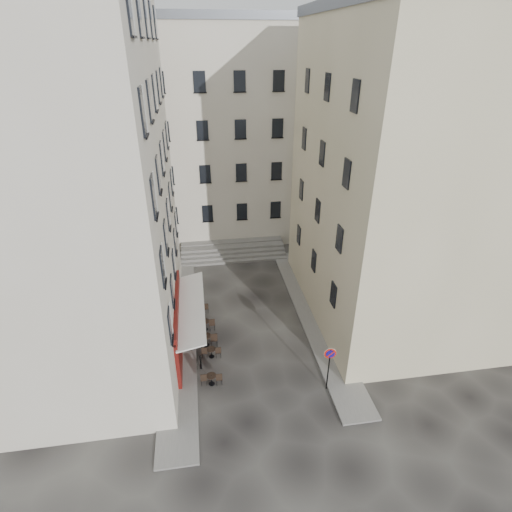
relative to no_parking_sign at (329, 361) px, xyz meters
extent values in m
plane|color=black|center=(-3.43, 3.54, -1.98)|extent=(90.00, 90.00, 0.00)
cube|color=slate|center=(-7.93, 7.54, -1.92)|extent=(2.00, 22.00, 0.12)
cube|color=slate|center=(1.07, 6.54, -1.92)|extent=(2.00, 18.00, 0.12)
cube|color=beige|center=(-13.93, 6.54, 8.02)|extent=(12.00, 16.00, 20.00)
cube|color=#B7AD88|center=(7.07, 7.04, 7.02)|extent=(12.00, 14.00, 18.00)
cube|color=#585D65|center=(7.07, 7.04, 16.32)|extent=(12.20, 14.20, 0.60)
cube|color=beige|center=(-4.43, 22.54, 7.02)|extent=(18.00, 10.00, 18.00)
cube|color=#585D65|center=(-4.43, 22.54, 16.32)|extent=(18.20, 10.20, 0.60)
cube|color=#460A0A|center=(-7.85, 4.54, -0.23)|extent=(0.25, 7.00, 3.50)
cube|color=black|center=(-7.81, 4.54, -0.58)|extent=(0.06, 3.85, 2.00)
cube|color=white|center=(-7.03, 4.54, 0.97)|extent=(1.58, 7.30, 0.41)
cube|color=#5E5C59|center=(-3.43, 15.44, -1.88)|extent=(9.00, 1.80, 0.20)
cube|color=#5E5C59|center=(-3.43, 15.89, -1.68)|extent=(9.00, 1.80, 0.20)
cube|color=#5E5C59|center=(-3.43, 16.34, -1.48)|extent=(9.00, 1.80, 0.20)
cube|color=#5E5C59|center=(-3.43, 16.79, -1.28)|extent=(9.00, 1.80, 0.20)
cylinder|color=black|center=(-6.68, 2.54, -1.53)|extent=(0.10, 0.10, 0.90)
sphere|color=black|center=(-6.68, 2.54, -1.06)|extent=(0.12, 0.12, 0.12)
cylinder|color=black|center=(-6.68, 6.04, -1.53)|extent=(0.10, 0.10, 0.90)
sphere|color=black|center=(-6.68, 6.04, -1.06)|extent=(0.12, 0.12, 0.12)
cylinder|color=black|center=(-6.68, 9.54, -1.53)|extent=(0.10, 0.10, 0.90)
sphere|color=black|center=(-6.68, 9.54, -1.06)|extent=(0.12, 0.12, 0.12)
cylinder|color=black|center=(0.00, 0.01, -0.60)|extent=(0.07, 0.07, 2.75)
cylinder|color=#B51C0C|center=(0.00, 0.00, 0.50)|extent=(0.64, 0.08, 0.64)
cylinder|color=navy|center=(0.00, -0.02, 0.50)|extent=(0.46, 0.07, 0.46)
cube|color=#B51C0C|center=(0.00, -0.05, 0.50)|extent=(0.37, 0.05, 0.37)
cylinder|color=black|center=(-6.13, 1.23, -1.91)|extent=(0.33, 0.33, 0.02)
cylinder|color=black|center=(-6.13, 1.23, -1.61)|extent=(0.05, 0.05, 0.64)
cylinder|color=black|center=(-6.13, 1.23, -1.32)|extent=(0.55, 0.55, 0.04)
cube|color=black|center=(-5.72, 1.23, -1.56)|extent=(0.35, 0.35, 0.82)
cube|color=black|center=(-6.55, 1.32, -1.56)|extent=(0.35, 0.35, 0.82)
cylinder|color=black|center=(-6.03, 3.38, -1.91)|extent=(0.32, 0.32, 0.02)
cylinder|color=black|center=(-6.03, 3.38, -1.62)|extent=(0.04, 0.04, 0.63)
cylinder|color=black|center=(-6.03, 3.38, -1.33)|extent=(0.54, 0.54, 0.04)
cube|color=black|center=(-5.62, 3.38, -1.57)|extent=(0.34, 0.34, 0.81)
cube|color=black|center=(-6.43, 3.47, -1.57)|extent=(0.34, 0.34, 0.81)
cylinder|color=black|center=(-6.30, 4.43, -1.90)|extent=(0.40, 0.40, 0.02)
cylinder|color=black|center=(-6.30, 4.43, -1.53)|extent=(0.06, 0.06, 0.78)
cylinder|color=black|center=(-6.30, 4.43, -1.18)|extent=(0.67, 0.67, 0.04)
cube|color=black|center=(-5.80, 4.43, -1.48)|extent=(0.42, 0.42, 1.00)
cube|color=black|center=(-6.80, 4.54, -1.48)|extent=(0.42, 0.42, 1.00)
cylinder|color=black|center=(-6.30, 6.00, -1.91)|extent=(0.36, 0.36, 0.02)
cylinder|color=black|center=(-6.30, 6.00, -1.57)|extent=(0.05, 0.05, 0.71)
cylinder|color=black|center=(-6.30, 6.00, -1.25)|extent=(0.60, 0.60, 0.04)
cube|color=black|center=(-5.84, 6.00, -1.52)|extent=(0.38, 0.38, 0.91)
cube|color=black|center=(-6.75, 6.10, -1.52)|extent=(0.38, 0.38, 0.91)
cylinder|color=black|center=(-6.58, 7.89, -1.91)|extent=(0.33, 0.33, 0.02)
cylinder|color=black|center=(-6.58, 7.89, -1.61)|extent=(0.05, 0.05, 0.65)
cylinder|color=black|center=(-6.58, 7.89, -1.31)|extent=(0.56, 0.56, 0.04)
cube|color=black|center=(-6.16, 7.89, -1.56)|extent=(0.35, 0.35, 0.83)
cube|color=black|center=(-6.99, 7.98, -1.56)|extent=(0.35, 0.35, 0.83)
imported|color=black|center=(-6.63, 6.48, -1.06)|extent=(0.69, 0.47, 1.84)
camera|label=1|loc=(-6.15, -14.91, 14.63)|focal=28.00mm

